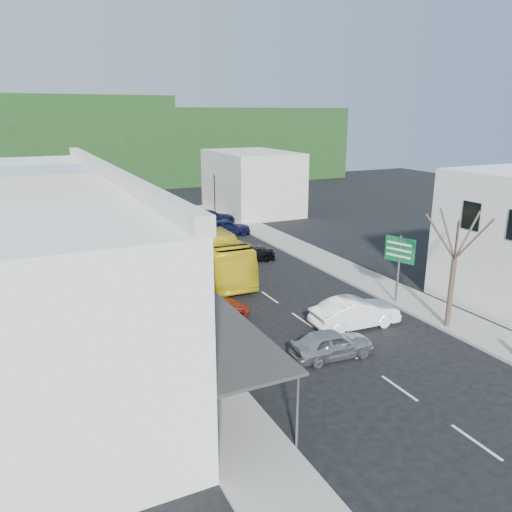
{
  "coord_description": "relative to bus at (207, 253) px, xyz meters",
  "views": [
    {
      "loc": [
        -13.61,
        -22.26,
        11.24
      ],
      "look_at": [
        0.0,
        6.0,
        2.2
      ],
      "focal_mm": 35.0,
      "sensor_mm": 36.0,
      "label": 1
    }
  ],
  "objects": [
    {
      "name": "car_black_near",
      "position": [
        3.47,
        1.71,
        -0.85
      ],
      "size": [
        4.64,
        2.2,
        1.4
      ],
      "primitive_type": "imported",
      "rotation": [
        0.0,
        0.0,
        1.49
      ],
      "color": "black",
      "rests_on": "ground"
    },
    {
      "name": "shopfront_row",
      "position": [
        -10.68,
        -5.36,
        2.45
      ],
      "size": [
        8.25,
        30.0,
        8.0
      ],
      "color": "silver",
      "rests_on": "ground"
    },
    {
      "name": "car_navy_far",
      "position": [
        5.95,
        15.17,
        -0.85
      ],
      "size": [
        4.55,
        1.96,
        1.4
      ],
      "primitive_type": "imported",
      "rotation": [
        0.0,
        0.0,
        1.6
      ],
      "color": "black",
      "rests_on": "ground"
    },
    {
      "name": "car_black_far",
      "position": [
        0.26,
        8.3,
        -0.85
      ],
      "size": [
        4.45,
        1.92,
        1.4
      ],
      "primitive_type": "imported",
      "rotation": [
        0.0,
        0.0,
        1.6
      ],
      "color": "black",
      "rests_on": "ground"
    },
    {
      "name": "sidewalk_right",
      "position": [
        9.31,
        -0.36,
        -1.48
      ],
      "size": [
        3.0,
        52.0,
        0.15
      ],
      "primitive_type": "cube",
      "color": "gray",
      "rests_on": "ground"
    },
    {
      "name": "car_navy_mid",
      "position": [
        5.63,
        10.15,
        -0.85
      ],
      "size": [
        4.57,
        2.28,
        1.4
      ],
      "primitive_type": "imported",
      "rotation": [
        0.0,
        0.0,
        1.46
      ],
      "color": "black",
      "rests_on": "ground"
    },
    {
      "name": "direction_sign",
      "position": [
        8.2,
        -10.71,
        0.6
      ],
      "size": [
        1.41,
        2.06,
        4.29
      ],
      "primitive_type": null,
      "rotation": [
        0.0,
        0.0,
        0.34
      ],
      "color": "#0D5F2E",
      "rests_on": "ground"
    },
    {
      "name": "sidewalk_left",
      "position": [
        -5.69,
        -0.36,
        -1.48
      ],
      "size": [
        3.0,
        52.0,
        0.15
      ],
      "primitive_type": "cube",
      "color": "gray",
      "rests_on": "ground"
    },
    {
      "name": "pedestrian_left",
      "position": [
        -4.82,
        -7.15,
        -0.55
      ],
      "size": [
        0.41,
        0.61,
        1.7
      ],
      "primitive_type": "imported",
      "rotation": [
        0.0,
        0.0,
        1.59
      ],
      "color": "black",
      "rests_on": "sidewalk_left"
    },
    {
      "name": "distant_block_right",
      "position": [
        12.81,
        19.64,
        1.95
      ],
      "size": [
        8.0,
        12.0,
        7.0
      ],
      "primitive_type": "cube",
      "color": "#B7B2A8",
      "rests_on": "ground"
    },
    {
      "name": "bus",
      "position": [
        0.0,
        0.0,
        0.0
      ],
      "size": [
        2.82,
        11.67,
        3.1
      ],
      "primitive_type": "imported",
      "rotation": [
        0.0,
        0.0,
        -0.03
      ],
      "color": "yellow",
      "rests_on": "ground"
    },
    {
      "name": "car_white",
      "position": [
        3.92,
        -12.36,
        -0.85
      ],
      "size": [
        4.49,
        2.03,
        1.4
      ],
      "primitive_type": "imported",
      "rotation": [
        0.0,
        0.0,
        1.52
      ],
      "color": "white",
      "rests_on": "ground"
    },
    {
      "name": "hillside",
      "position": [
        0.36,
        54.73,
        5.18
      ],
      "size": [
        80.0,
        26.0,
        14.0
      ],
      "color": "black",
      "rests_on": "ground"
    },
    {
      "name": "ground",
      "position": [
        1.81,
        -10.36,
        -1.55
      ],
      "size": [
        120.0,
        120.0,
        0.0
      ],
      "primitive_type": "plane",
      "color": "black",
      "rests_on": "ground"
    },
    {
      "name": "car_red",
      "position": [
        -3.14,
        -8.4,
        -0.85
      ],
      "size": [
        4.81,
        2.48,
        1.4
      ],
      "primitive_type": "imported",
      "rotation": [
        0.0,
        0.0,
        1.7
      ],
      "color": "maroon",
      "rests_on": "ground"
    },
    {
      "name": "car_silver",
      "position": [
        0.78,
        -14.77,
        -0.85
      ],
      "size": [
        4.51,
        2.09,
        1.4
      ],
      "primitive_type": "imported",
      "rotation": [
        0.0,
        0.0,
        1.5
      ],
      "color": "#AEAEB2",
      "rests_on": "ground"
    },
    {
      "name": "street_tree",
      "position": [
        8.3,
        -14.71,
        2.35
      ],
      "size": [
        3.24,
        3.24,
        7.8
      ],
      "primitive_type": null,
      "rotation": [
        0.0,
        0.0,
        -0.16
      ],
      "color": "#3C2C22",
      "rests_on": "ground"
    },
    {
      "name": "traffic_signal",
      "position": [
        8.23,
        19.76,
        0.76
      ],
      "size": [
        0.96,
        1.18,
        4.62
      ],
      "primitive_type": null,
      "rotation": [
        0.0,
        0.0,
        2.85
      ],
      "color": "black",
      "rests_on": "ground"
    },
    {
      "name": "distant_block_left",
      "position": [
        -10.19,
        16.64,
        1.45
      ],
      "size": [
        8.0,
        10.0,
        6.0
      ],
      "primitive_type": "cube",
      "color": "#B7B2A8",
      "rests_on": "ground"
    }
  ]
}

